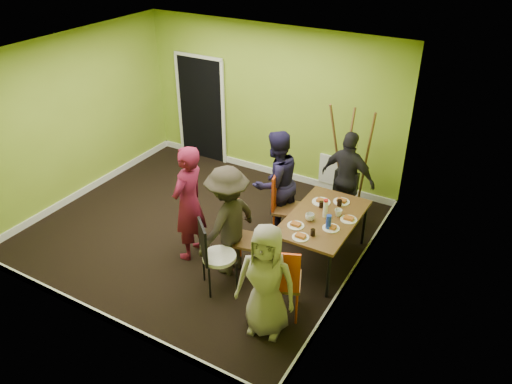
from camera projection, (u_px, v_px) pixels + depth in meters
ground at (202, 230)px, 7.95m from camera, size 5.00×5.00×0.00m
room_walls at (198, 174)px, 7.50m from camera, size 5.04×4.54×2.82m
dining_table at (323, 220)px, 6.94m from camera, size 0.90×1.50×0.75m
chair_left_far at (284, 202)px, 7.51m from camera, size 0.55×0.55×1.09m
chair_left_near at (242, 234)px, 6.88m from camera, size 0.49×0.49×1.00m
chair_back_end at (345, 188)px, 7.83m from camera, size 0.38×0.45×0.90m
chair_front_end at (282, 279)px, 6.00m from camera, size 0.58×0.58×1.08m
chair_bentwood at (213, 253)px, 6.49m from camera, size 0.57×0.57×1.04m
easel at (349, 162)px, 7.99m from camera, size 0.75×0.71×1.87m
plate_near_left at (321, 202)px, 7.24m from camera, size 0.27×0.27×0.01m
plate_near_right at (296, 226)px, 6.71m from camera, size 0.23×0.23×0.01m
plate_far_back at (341, 202)px, 7.25m from camera, size 0.24×0.24×0.01m
plate_far_front at (300, 237)px, 6.48m from camera, size 0.22×0.22×0.01m
plate_wall_back at (349, 220)px, 6.84m from camera, size 0.23×0.23×0.01m
plate_wall_front at (331, 228)px, 6.66m from camera, size 0.23×0.23×0.01m
thermos at (325, 209)px, 6.86m from camera, size 0.06×0.06×0.25m
blue_bottle at (329, 222)px, 6.61m from camera, size 0.07×0.07×0.21m
orange_bottle at (325, 208)px, 7.03m from camera, size 0.04×0.04×0.08m
glass_mid at (321, 204)px, 7.11m from camera, size 0.06×0.06×0.09m
glass_back at (339, 203)px, 7.14m from camera, size 0.07×0.07×0.09m
glass_front at (313, 232)px, 6.51m from camera, size 0.06×0.06×0.09m
cup_a at (310, 217)px, 6.81m from camera, size 0.13×0.13×0.10m
cup_b at (338, 213)px, 6.91m from camera, size 0.11×0.11×0.10m
person_standing at (189, 203)px, 6.99m from camera, size 0.44×0.65×1.74m
person_left_far at (276, 182)px, 7.59m from camera, size 0.91×1.00×1.67m
person_left_near at (228, 221)px, 6.71m from camera, size 0.75×1.12×1.61m
person_back_end at (348, 178)px, 7.81m from camera, size 0.96×0.51×1.56m
person_front_end at (266, 281)px, 5.75m from camera, size 0.80×0.60×1.48m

